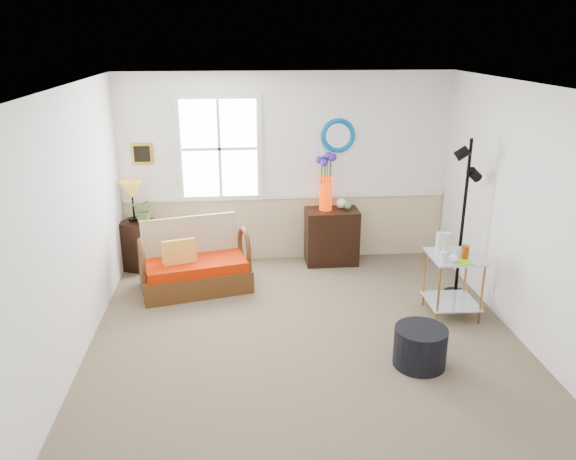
{
  "coord_description": "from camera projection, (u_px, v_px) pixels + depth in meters",
  "views": [
    {
      "loc": [
        -0.66,
        -5.01,
        3.05
      ],
      "look_at": [
        -0.15,
        0.56,
        1.09
      ],
      "focal_mm": 35.0,
      "sensor_mm": 36.0,
      "label": 1
    }
  ],
  "objects": [
    {
      "name": "floor",
      "position": [
        308.0,
        347.0,
        5.77
      ],
      "size": [
        4.5,
        5.0,
        0.01
      ],
      "primitive_type": "cube",
      "color": "#756752",
      "rests_on": "ground"
    },
    {
      "name": "ottoman",
      "position": [
        420.0,
        347.0,
        5.41
      ],
      "size": [
        0.67,
        0.67,
        0.39
      ],
      "primitive_type": "cylinder",
      "rotation": [
        0.0,
        0.0,
        0.43
      ],
      "color": "black",
      "rests_on": "floor"
    },
    {
      "name": "flower_vase",
      "position": [
        326.0,
        182.0,
        7.57
      ],
      "size": [
        0.24,
        0.24,
        0.77
      ],
      "primitive_type": null,
      "rotation": [
        0.0,
        0.0,
        -0.04
      ],
      "color": "red",
      "rests_on": "cabinet"
    },
    {
      "name": "picture",
      "position": [
        142.0,
        154.0,
        7.42
      ],
      "size": [
        0.28,
        0.03,
        0.28
      ],
      "primitive_type": "cube",
      "color": "#AB8422",
      "rests_on": "walls"
    },
    {
      "name": "ceiling",
      "position": [
        311.0,
        88.0,
        4.91
      ],
      "size": [
        4.5,
        5.0,
        0.01
      ],
      "primitive_type": "cube",
      "color": "white",
      "rests_on": "walls"
    },
    {
      "name": "side_table",
      "position": [
        453.0,
        285.0,
        6.33
      ],
      "size": [
        0.58,
        0.58,
        0.73
      ],
      "primitive_type": null,
      "rotation": [
        0.0,
        0.0,
        -0.02
      ],
      "color": "#B67A38",
      "rests_on": "floor"
    },
    {
      "name": "chair_rail",
      "position": [
        287.0,
        196.0,
        7.79
      ],
      "size": [
        4.46,
        0.04,
        0.06
      ],
      "primitive_type": "cube",
      "color": "white",
      "rests_on": "walls"
    },
    {
      "name": "cabinet",
      "position": [
        331.0,
        236.0,
        7.82
      ],
      "size": [
        0.72,
        0.47,
        0.77
      ],
      "primitive_type": null,
      "rotation": [
        0.0,
        0.0,
        0.01
      ],
      "color": "black",
      "rests_on": "floor"
    },
    {
      "name": "walls",
      "position": [
        309.0,
        228.0,
        5.34
      ],
      "size": [
        4.51,
        5.01,
        2.6
      ],
      "color": "white",
      "rests_on": "floor"
    },
    {
      "name": "floor_lamp",
      "position": [
        463.0,
        220.0,
        6.64
      ],
      "size": [
        0.32,
        0.32,
        1.94
      ],
      "primitive_type": null,
      "rotation": [
        0.0,
        0.0,
        -0.15
      ],
      "color": "black",
      "rests_on": "floor"
    },
    {
      "name": "potted_plant",
      "position": [
        144.0,
        213.0,
        7.41
      ],
      "size": [
        0.41,
        0.43,
        0.27
      ],
      "primitive_type": "imported",
      "rotation": [
        0.0,
        0.0,
        -0.34
      ],
      "color": "#557E3F",
      "rests_on": "lamp_stand"
    },
    {
      "name": "mirror",
      "position": [
        338.0,
        136.0,
        7.58
      ],
      "size": [
        0.47,
        0.07,
        0.47
      ],
      "primitive_type": "torus",
      "rotation": [
        1.57,
        0.0,
        0.0
      ],
      "color": "#007BC4",
      "rests_on": "walls"
    },
    {
      "name": "throw_pillow",
      "position": [
        180.0,
        256.0,
        6.85
      ],
      "size": [
        0.42,
        0.22,
        0.41
      ],
      "primitive_type": null,
      "rotation": [
        0.0,
        0.0,
        0.3
      ],
      "color": "#DD5A17",
      "rests_on": "loveseat"
    },
    {
      "name": "tabletop_items",
      "position": [
        454.0,
        246.0,
        6.13
      ],
      "size": [
        0.45,
        0.45,
        0.26
      ],
      "primitive_type": null,
      "rotation": [
        0.0,
        0.0,
        0.05
      ],
      "color": "silver",
      "rests_on": "side_table"
    },
    {
      "name": "window",
      "position": [
        219.0,
        149.0,
        7.48
      ],
      "size": [
        1.14,
        0.06,
        1.44
      ],
      "primitive_type": null,
      "color": "white",
      "rests_on": "walls"
    },
    {
      "name": "loveseat",
      "position": [
        195.0,
        257.0,
        6.97
      ],
      "size": [
        1.46,
        1.03,
        0.86
      ],
      "primitive_type": null,
      "rotation": [
        0.0,
        0.0,
        0.23
      ],
      "color": "#48250E",
      "rests_on": "floor"
    },
    {
      "name": "lamp_stand",
      "position": [
        138.0,
        245.0,
        7.62
      ],
      "size": [
        0.51,
        0.51,
        0.68
      ],
      "primitive_type": null,
      "rotation": [
        0.0,
        0.0,
        -0.44
      ],
      "color": "black",
      "rests_on": "floor"
    },
    {
      "name": "wainscot",
      "position": [
        287.0,
        228.0,
        7.95
      ],
      "size": [
        4.46,
        0.02,
        0.9
      ],
      "primitive_type": "cube",
      "color": "tan",
      "rests_on": "walls"
    },
    {
      "name": "table_lamp",
      "position": [
        133.0,
        201.0,
        7.43
      ],
      "size": [
        0.41,
        0.41,
        0.56
      ],
      "primitive_type": null,
      "rotation": [
        0.0,
        0.0,
        -0.46
      ],
      "color": "#B88026",
      "rests_on": "lamp_stand"
    }
  ]
}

